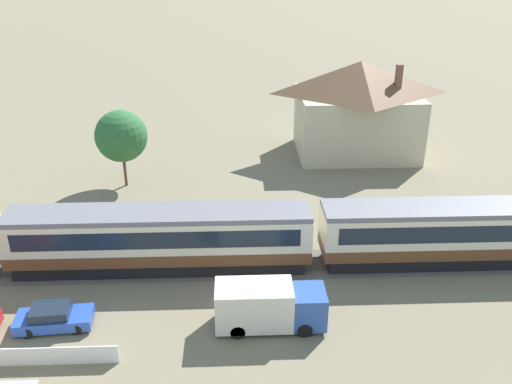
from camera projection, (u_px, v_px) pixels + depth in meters
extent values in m
cube|color=brown|center=(466.00, 243.00, 34.94)|extent=(18.77, 3.04, 0.80)
cube|color=beige|center=(469.00, 224.00, 34.36)|extent=(18.77, 3.04, 2.01)
cube|color=#192330|center=(470.00, 223.00, 34.32)|extent=(17.27, 3.08, 1.13)
cube|color=slate|center=(472.00, 208.00, 33.87)|extent=(18.77, 2.86, 0.30)
cube|color=black|center=(464.00, 254.00, 35.30)|extent=(18.02, 2.62, 0.88)
cylinder|color=black|center=(372.00, 262.00, 34.42)|extent=(0.90, 0.18, 0.90)
cylinder|color=black|center=(367.00, 251.00, 35.72)|extent=(0.90, 0.18, 0.90)
cube|color=brown|center=(161.00, 250.00, 34.22)|extent=(18.77, 3.04, 0.80)
cube|color=beige|center=(160.00, 230.00, 33.63)|extent=(18.77, 3.04, 2.01)
cube|color=#192330|center=(159.00, 229.00, 33.59)|extent=(17.27, 3.08, 1.13)
cube|color=slate|center=(158.00, 213.00, 33.15)|extent=(18.77, 2.86, 0.30)
cube|color=black|center=(162.00, 261.00, 34.57)|extent=(18.02, 2.62, 0.88)
cylinder|color=black|center=(259.00, 265.00, 34.15)|extent=(0.90, 0.18, 0.90)
cylinder|color=black|center=(258.00, 253.00, 35.46)|extent=(0.90, 0.18, 0.90)
cylinder|color=black|center=(61.00, 269.00, 33.70)|extent=(0.90, 0.18, 0.90)
cylinder|color=black|center=(67.00, 257.00, 35.00)|extent=(0.90, 0.18, 0.90)
cube|color=#665B51|center=(295.00, 264.00, 35.08)|extent=(151.46, 3.60, 0.01)
cube|color=#4C4238|center=(296.00, 270.00, 34.42)|extent=(151.46, 0.12, 0.04)
cube|color=#4C4238|center=(293.00, 258.00, 35.72)|extent=(151.46, 0.12, 0.04)
cube|color=beige|center=(356.00, 124.00, 52.54)|extent=(11.26, 8.33, 6.00)
pyramid|color=brown|center=(360.00, 77.00, 50.66)|extent=(12.16, 9.00, 3.02)
cube|color=brown|center=(398.00, 79.00, 49.20)|extent=(0.56, 0.56, 2.72)
cube|color=#284CA8|center=(54.00, 320.00, 29.15)|extent=(4.15, 2.08, 0.61)
cube|color=#192330|center=(50.00, 311.00, 28.91)|extent=(2.13, 1.67, 0.52)
cylinder|color=black|center=(76.00, 329.00, 28.66)|extent=(0.62, 0.20, 0.62)
cylinder|color=black|center=(81.00, 311.00, 30.06)|extent=(0.62, 0.20, 0.62)
cylinder|color=black|center=(27.00, 333.00, 28.38)|extent=(0.62, 0.20, 0.62)
cylinder|color=black|center=(34.00, 315.00, 29.79)|extent=(0.62, 0.20, 0.62)
cube|color=#2D519E|center=(309.00, 306.00, 29.03)|extent=(1.76, 2.08, 1.95)
cube|color=#192330|center=(326.00, 300.00, 28.90)|extent=(0.03, 1.74, 0.86)
cube|color=silver|center=(254.00, 305.00, 28.84)|extent=(4.12, 2.17, 2.32)
cylinder|color=black|center=(305.00, 330.00, 28.48)|extent=(0.80, 0.26, 0.80)
cylinder|color=black|center=(301.00, 308.00, 30.22)|extent=(0.80, 0.26, 0.80)
cylinder|color=black|center=(238.00, 332.00, 28.35)|extent=(0.80, 0.26, 0.80)
cylinder|color=black|center=(237.00, 309.00, 30.09)|extent=(0.80, 0.26, 0.80)
cylinder|color=brown|center=(125.00, 168.00, 45.87)|extent=(0.25, 0.25, 3.15)
sphere|color=#2D6633|center=(121.00, 136.00, 44.67)|extent=(4.33, 4.33, 4.33)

